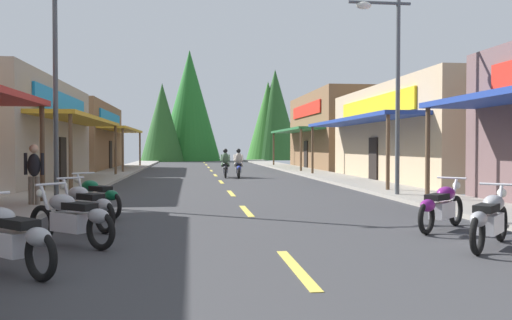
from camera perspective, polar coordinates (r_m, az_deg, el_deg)
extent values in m
cube|color=#38383A|center=(24.42, -3.62, -2.61)|extent=(9.67, 79.23, 0.10)
cube|color=#9E9991|center=(24.80, -17.68, -2.36)|extent=(2.38, 79.23, 0.12)
cube|color=gray|center=(25.48, 10.04, -2.21)|extent=(2.38, 79.23, 0.12)
cube|color=#E0C64C|center=(7.44, 4.35, -11.46)|extent=(0.16, 2.40, 0.01)
cube|color=#E0C64C|center=(13.86, -1.03, -5.45)|extent=(0.16, 2.40, 0.01)
cube|color=#E0C64C|center=(19.06, -2.67, -3.57)|extent=(0.16, 2.40, 0.01)
cube|color=#E0C64C|center=(25.31, -3.74, -2.34)|extent=(0.16, 2.40, 0.01)
cube|color=#E0C64C|center=(31.20, -4.36, -1.63)|extent=(0.16, 2.40, 0.01)
cube|color=#E0C64C|center=(37.20, -4.78, -1.14)|extent=(0.16, 2.40, 0.01)
cube|color=#E0C64C|center=(43.08, -5.09, -0.79)|extent=(0.16, 2.40, 0.01)
cube|color=#E0C64C|center=(49.29, -5.33, -0.52)|extent=(0.16, 2.40, 0.01)
cube|color=#E0C64C|center=(56.28, -5.53, -0.28)|extent=(0.16, 2.40, 0.01)
cylinder|color=brown|center=(16.36, -21.83, 0.43)|extent=(0.14, 0.14, 2.82)
cube|color=gold|center=(25.59, -18.04, 4.12)|extent=(1.80, 11.72, 0.16)
cylinder|color=brown|center=(19.88, -19.16, 0.61)|extent=(0.14, 0.14, 2.82)
cylinder|color=brown|center=(31.03, -14.75, 0.90)|extent=(0.14, 0.14, 2.82)
cube|color=#197FCC|center=(25.81, -19.90, 5.71)|extent=(0.10, 9.11, 0.90)
cube|color=black|center=(25.75, -19.89, -0.03)|extent=(0.08, 1.10, 2.10)
cube|color=brown|center=(40.72, -20.02, 2.33)|extent=(6.77, 13.07, 4.74)
cube|color=gold|center=(39.99, -14.03, 3.15)|extent=(1.80, 11.76, 0.16)
cylinder|color=brown|center=(34.25, -14.02, 0.95)|extent=(0.14, 0.14, 2.82)
cylinder|color=brown|center=(45.54, -12.27, 1.06)|extent=(0.14, 0.14, 2.82)
cube|color=#197FCC|center=(40.13, -15.23, 4.27)|extent=(0.10, 9.15, 0.90)
cube|color=black|center=(40.09, -15.24, 0.49)|extent=(0.08, 1.10, 2.10)
cylinder|color=brown|center=(16.79, 17.83, 0.48)|extent=(0.14, 0.14, 2.82)
cube|color=tan|center=(27.35, 19.59, 2.64)|extent=(7.16, 13.74, 4.57)
cube|color=navy|center=(25.69, 10.60, 4.15)|extent=(1.80, 12.37, 0.16)
cylinder|color=brown|center=(19.78, 13.88, 0.64)|extent=(0.14, 0.14, 2.82)
cylinder|color=brown|center=(31.25, 6.04, 0.94)|extent=(0.14, 0.14, 2.82)
cube|color=yellow|center=(25.99, 12.38, 5.58)|extent=(0.10, 9.62, 0.90)
cube|color=black|center=(25.94, 12.39, 0.03)|extent=(0.08, 1.10, 2.10)
cube|color=brown|center=(41.19, 9.92, 3.01)|extent=(6.65, 13.10, 5.64)
cube|color=#236033|center=(40.17, 4.14, 3.18)|extent=(1.80, 11.79, 0.16)
cylinder|color=brown|center=(34.43, 4.82, 0.99)|extent=(0.14, 0.14, 2.82)
cylinder|color=brown|center=(45.64, 1.89, 1.10)|extent=(0.14, 0.14, 2.82)
cube|color=red|center=(40.42, 5.31, 5.29)|extent=(0.10, 9.17, 0.90)
cube|color=black|center=(40.33, 5.33, 0.54)|extent=(0.08, 1.10, 2.10)
cylinder|color=#474C51|center=(16.35, -20.60, 7.36)|extent=(0.14, 0.14, 6.77)
cylinder|color=#474C51|center=(17.99, 14.87, 6.24)|extent=(0.14, 0.14, 6.38)
cylinder|color=#474C51|center=(18.29, 13.04, 16.01)|extent=(2.06, 0.10, 0.10)
ellipsoid|color=silver|center=(18.10, 11.42, 15.85)|extent=(0.50, 0.30, 0.24)
torus|color=black|center=(10.37, 24.66, -6.15)|extent=(0.52, 0.53, 0.64)
torus|color=black|center=(8.93, 22.55, -7.34)|extent=(0.52, 0.53, 0.64)
cube|color=silver|center=(9.64, 23.69, -6.23)|extent=(0.69, 0.70, 0.32)
ellipsoid|color=#99999E|center=(9.80, 23.98, -4.23)|extent=(0.62, 0.62, 0.28)
cube|color=black|center=(9.36, 23.35, -4.73)|extent=(0.62, 0.63, 0.12)
ellipsoid|color=#99999E|center=(8.95, 22.64, -5.84)|extent=(0.48, 0.48, 0.24)
cylinder|color=silver|center=(10.21, 24.52, -4.41)|extent=(0.30, 0.31, 0.71)
cylinder|color=silver|center=(10.06, 24.39, -2.37)|extent=(0.46, 0.45, 0.04)
sphere|color=white|center=(10.35, 24.73, -3.22)|extent=(0.16, 0.16, 0.16)
torus|color=black|center=(12.04, 20.52, -5.08)|extent=(0.54, 0.50, 0.64)
torus|color=black|center=(10.65, 17.72, -5.90)|extent=(0.54, 0.50, 0.64)
cube|color=silver|center=(11.33, 19.21, -5.06)|extent=(0.71, 0.68, 0.32)
ellipsoid|color=#721972|center=(11.48, 19.59, -3.38)|extent=(0.63, 0.61, 0.28)
cube|color=black|center=(11.07, 18.75, -3.75)|extent=(0.63, 0.61, 0.12)
ellipsoid|color=#721972|center=(10.67, 17.83, -4.64)|extent=(0.49, 0.47, 0.24)
cylinder|color=silver|center=(11.88, 20.32, -3.56)|extent=(0.32, 0.29, 0.71)
cylinder|color=silver|center=(11.74, 20.13, -1.81)|extent=(0.43, 0.47, 0.04)
sphere|color=white|center=(12.02, 20.60, -2.55)|extent=(0.16, 0.16, 0.16)
torus|color=black|center=(7.18, -21.97, -9.47)|extent=(0.54, 0.51, 0.64)
cube|color=silver|center=(7.80, -24.91, -8.03)|extent=(0.70, 0.68, 0.32)
ellipsoid|color=#99999E|center=(7.93, -25.63, -5.55)|extent=(0.63, 0.62, 0.28)
cube|color=black|center=(7.55, -24.01, -6.19)|extent=(0.63, 0.61, 0.12)
ellipsoid|color=#99999E|center=(7.18, -22.19, -7.60)|extent=(0.49, 0.48, 0.24)
torus|color=black|center=(10.16, -21.84, -6.28)|extent=(0.56, 0.49, 0.64)
torus|color=black|center=(8.99, -16.24, -7.23)|extent=(0.56, 0.49, 0.64)
cube|color=silver|center=(9.55, -19.22, -6.26)|extent=(0.72, 0.66, 0.32)
ellipsoid|color=#99999E|center=(9.67, -19.97, -4.26)|extent=(0.64, 0.60, 0.28)
cube|color=black|center=(9.32, -18.28, -4.71)|extent=(0.64, 0.60, 0.12)
ellipsoid|color=#99999E|center=(8.99, -16.46, -5.75)|extent=(0.49, 0.47, 0.24)
cylinder|color=silver|center=(10.01, -21.43, -4.49)|extent=(0.32, 0.28, 0.71)
cylinder|color=silver|center=(9.89, -21.04, -2.41)|extent=(0.41, 0.49, 0.04)
sphere|color=white|center=(10.12, -21.97, -3.29)|extent=(0.16, 0.16, 0.16)
torus|color=black|center=(11.95, -19.73, -5.12)|extent=(0.50, 0.54, 0.64)
torus|color=black|center=(10.67, -15.82, -5.87)|extent=(0.50, 0.54, 0.64)
cube|color=silver|center=(11.30, -17.89, -5.07)|extent=(0.67, 0.71, 0.32)
ellipsoid|color=#99999E|center=(11.44, -18.42, -3.39)|extent=(0.61, 0.63, 0.28)
cube|color=black|center=(11.05, -17.24, -3.75)|extent=(0.61, 0.63, 0.12)
ellipsoid|color=#99999E|center=(10.69, -15.97, -4.62)|extent=(0.47, 0.49, 0.24)
cylinder|color=silver|center=(11.81, -19.44, -3.59)|extent=(0.29, 0.32, 0.71)
cylinder|color=silver|center=(11.67, -19.17, -1.82)|extent=(0.48, 0.43, 0.04)
sphere|color=white|center=(11.93, -19.82, -2.58)|extent=(0.16, 0.16, 0.16)
torus|color=black|center=(13.97, -18.42, -4.17)|extent=(0.50, 0.55, 0.64)
torus|color=black|center=(12.70, -15.02, -4.70)|extent=(0.50, 0.55, 0.64)
cube|color=silver|center=(13.32, -16.81, -4.08)|extent=(0.67, 0.71, 0.32)
ellipsoid|color=#0C5933|center=(13.47, -17.26, -2.66)|extent=(0.61, 0.63, 0.28)
cube|color=black|center=(13.09, -16.24, -2.95)|extent=(0.61, 0.64, 0.12)
ellipsoid|color=#0C5933|center=(12.72, -15.16, -3.65)|extent=(0.47, 0.49, 0.24)
cylinder|color=silver|center=(13.83, -18.16, -2.85)|extent=(0.29, 0.32, 0.71)
cylinder|color=silver|center=(13.71, -17.92, -1.34)|extent=(0.48, 0.43, 0.04)
sphere|color=white|center=(13.96, -18.50, -2.00)|extent=(0.16, 0.16, 0.16)
torus|color=black|center=(29.66, -1.94, -1.18)|extent=(0.13, 0.64, 0.64)
torus|color=black|center=(28.16, -1.83, -1.32)|extent=(0.13, 0.64, 0.64)
cube|color=silver|center=(28.91, -1.88, -1.09)|extent=(0.32, 0.71, 0.32)
ellipsoid|color=navy|center=(29.09, -1.90, -0.44)|extent=(0.35, 0.58, 0.28)
cube|color=black|center=(28.65, -1.87, -0.55)|extent=(0.31, 0.61, 0.12)
ellipsoid|color=navy|center=(28.20, -1.83, -0.85)|extent=(0.26, 0.45, 0.24)
cylinder|color=silver|center=(29.52, -1.93, -0.55)|extent=(0.08, 0.37, 0.71)
cylinder|color=silver|center=(29.39, -1.92, 0.16)|extent=(0.60, 0.07, 0.04)
sphere|color=white|center=(29.67, -1.94, -0.16)|extent=(0.16, 0.16, 0.16)
ellipsoid|color=#B2A599|center=(28.74, -1.87, 0.19)|extent=(0.40, 0.40, 0.64)
sphere|color=black|center=(28.78, -1.88, 0.99)|extent=(0.24, 0.24, 0.24)
cylinder|color=#B2A599|center=(28.91, -2.20, -0.49)|extent=(0.16, 0.43, 0.24)
cylinder|color=#B2A599|center=(29.03, -2.30, 0.20)|extent=(0.13, 0.51, 0.40)
cylinder|color=#B2A599|center=(28.92, -1.57, -0.49)|extent=(0.16, 0.43, 0.24)
cylinder|color=#B2A599|center=(29.04, -1.48, 0.21)|extent=(0.13, 0.51, 0.40)
torus|color=black|center=(29.66, -3.32, -1.18)|extent=(0.13, 0.64, 0.64)
torus|color=black|center=(28.16, -3.26, -1.32)|extent=(0.13, 0.64, 0.64)
cube|color=silver|center=(28.91, -3.29, -1.09)|extent=(0.31, 0.71, 0.32)
ellipsoid|color=black|center=(29.09, -3.30, -0.44)|extent=(0.35, 0.57, 0.28)
cube|color=black|center=(28.65, -3.28, -0.55)|extent=(0.31, 0.61, 0.12)
ellipsoid|color=black|center=(28.20, -3.27, -0.85)|extent=(0.26, 0.45, 0.24)
cylinder|color=silver|center=(29.52, -3.31, -0.55)|extent=(0.08, 0.37, 0.71)
cylinder|color=silver|center=(29.39, -3.31, 0.16)|extent=(0.60, 0.07, 0.04)
sphere|color=white|center=(29.67, -3.32, -0.16)|extent=(0.16, 0.16, 0.16)
ellipsoid|color=#3F593F|center=(28.73, -3.29, 0.19)|extent=(0.40, 0.40, 0.64)
sphere|color=black|center=(28.78, -3.29, 0.99)|extent=(0.24, 0.24, 0.24)
cylinder|color=#3F593F|center=(28.91, -3.61, -0.50)|extent=(0.16, 0.43, 0.24)
cylinder|color=#3F593F|center=(29.03, -3.71, 0.20)|extent=(0.12, 0.51, 0.40)
cylinder|color=#3F593F|center=(28.92, -2.98, -0.49)|extent=(0.16, 0.43, 0.24)
cylinder|color=#3F593F|center=(29.04, -2.89, 0.20)|extent=(0.12, 0.51, 0.40)
cylinder|color=#726659|center=(15.54, -22.85, -3.23)|extent=(0.14, 0.14, 0.87)
cylinder|color=#726659|center=(15.45, -22.27, -3.25)|extent=(0.14, 0.14, 0.87)
ellipsoid|color=black|center=(15.45, -22.59, -0.50)|extent=(0.41, 0.34, 0.62)
cylinder|color=black|center=(15.58, -23.35, -0.38)|extent=(0.09, 0.09, 0.58)
cylinder|color=black|center=(15.34, -21.81, -0.39)|extent=(0.09, 0.09, 0.58)
sphere|color=tan|center=(15.45, -22.60, 1.12)|extent=(0.24, 0.24, 0.24)
cone|color=#2C6923|center=(68.32, 1.29, 4.21)|extent=(5.60, 5.60, 10.00)
cone|color=#206523|center=(65.15, -7.08, 5.80)|extent=(7.45, 7.45, 13.31)
cone|color=#275723|center=(61.83, -9.96, 3.98)|extent=(4.99, 4.99, 8.90)
cone|color=#265523|center=(68.40, 2.05, 4.85)|extent=(6.46, 6.46, 11.53)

